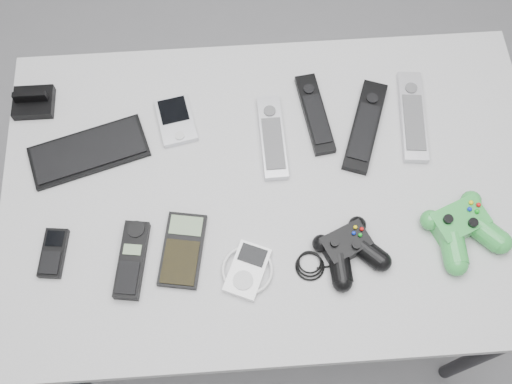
{
  "coord_description": "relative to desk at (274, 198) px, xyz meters",
  "views": [
    {
      "loc": [
        -0.11,
        -0.59,
        1.87
      ],
      "look_at": [
        -0.08,
        -0.11,
        0.77
      ],
      "focal_mm": 42.0,
      "sensor_mm": 36.0,
      "label": 1
    }
  ],
  "objects": [
    {
      "name": "mp3_player",
      "position": [
        -0.07,
        -0.18,
        0.07
      ],
      "size": [
        0.13,
        0.14,
        0.02
      ],
      "primitive_type": "cube",
      "rotation": [
        0.0,
        0.0,
        -0.41
      ],
      "color": "white",
      "rests_on": "desk"
    },
    {
      "name": "remote_silver_a",
      "position": [
        0.0,
        0.11,
        0.08
      ],
      "size": [
        0.05,
        0.2,
        0.02
      ],
      "primitive_type": "cube",
      "rotation": [
        0.0,
        0.0,
        0.02
      ],
      "color": "silver",
      "rests_on": "desk"
    },
    {
      "name": "desk",
      "position": [
        0.0,
        0.0,
        0.0
      ],
      "size": [
        1.12,
        0.72,
        0.75
      ],
      "color": "#AEAEB1",
      "rests_on": "floor"
    },
    {
      "name": "mobile_phone",
      "position": [
        -0.44,
        -0.12,
        0.07
      ],
      "size": [
        0.06,
        0.1,
        0.02
      ],
      "primitive_type": "cube",
      "rotation": [
        0.0,
        0.0,
        -0.12
      ],
      "color": "black",
      "rests_on": "desk"
    },
    {
      "name": "dock_bracket",
      "position": [
        -0.51,
        0.23,
        0.09
      ],
      "size": [
        0.09,
        0.08,
        0.05
      ],
      "primitive_type": "cube",
      "rotation": [
        0.0,
        0.0,
        -0.0
      ],
      "color": "black",
      "rests_on": "desk"
    },
    {
      "name": "floor",
      "position": [
        0.04,
        0.08,
        -0.69
      ],
      "size": [
        3.5,
        3.5,
        0.0
      ],
      "primitive_type": "plane",
      "color": "slate",
      "rests_on": "ground"
    },
    {
      "name": "pda_keyboard",
      "position": [
        -0.38,
        0.1,
        0.07
      ],
      "size": [
        0.26,
        0.17,
        0.01
      ],
      "primitive_type": "cube",
      "rotation": [
        0.0,
        0.0,
        0.29
      ],
      "color": "black",
      "rests_on": "desk"
    },
    {
      "name": "pda",
      "position": [
        -0.2,
        0.16,
        0.07
      ],
      "size": [
        0.09,
        0.13,
        0.02
      ],
      "primitive_type": "cube",
      "rotation": [
        0.0,
        0.0,
        0.19
      ],
      "color": "silver",
      "rests_on": "desk"
    },
    {
      "name": "remote_black_b",
      "position": [
        0.2,
        0.12,
        0.08
      ],
      "size": [
        0.13,
        0.23,
        0.02
      ],
      "primitive_type": "cube",
      "rotation": [
        0.0,
        0.0,
        -0.35
      ],
      "color": "black",
      "rests_on": "desk"
    },
    {
      "name": "calculator",
      "position": [
        -0.19,
        -0.13,
        0.07
      ],
      "size": [
        0.1,
        0.16,
        0.02
      ],
      "primitive_type": "cube",
      "rotation": [
        0.0,
        0.0,
        -0.17
      ],
      "color": "black",
      "rests_on": "desk"
    },
    {
      "name": "remote_black_a",
      "position": [
        0.1,
        0.16,
        0.08
      ],
      "size": [
        0.07,
        0.2,
        0.02
      ],
      "primitive_type": "cube",
      "rotation": [
        0.0,
        0.0,
        0.13
      ],
      "color": "black",
      "rests_on": "desk"
    },
    {
      "name": "controller_black",
      "position": [
        0.13,
        -0.15,
        0.09
      ],
      "size": [
        0.25,
        0.21,
        0.04
      ],
      "primitive_type": null,
      "rotation": [
        0.0,
        0.0,
        0.42
      ],
      "color": "black",
      "rests_on": "desk"
    },
    {
      "name": "controller_green",
      "position": [
        0.36,
        -0.13,
        0.09
      ],
      "size": [
        0.19,
        0.2,
        0.05
      ],
      "primitive_type": null,
      "rotation": [
        0.0,
        0.0,
        0.38
      ],
      "color": "#268D43",
      "rests_on": "desk"
    },
    {
      "name": "remote_silver_b",
      "position": [
        0.31,
        0.14,
        0.08
      ],
      "size": [
        0.07,
        0.22,
        0.02
      ],
      "primitive_type": "cube",
      "rotation": [
        0.0,
        0.0,
        -0.1
      ],
      "color": "#B9B8BF",
      "rests_on": "desk"
    },
    {
      "name": "cordless_handset",
      "position": [
        -0.29,
        -0.14,
        0.08
      ],
      "size": [
        0.07,
        0.16,
        0.02
      ],
      "primitive_type": "cube",
      "rotation": [
        0.0,
        0.0,
        -0.14
      ],
      "color": "black",
      "rests_on": "desk"
    }
  ]
}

